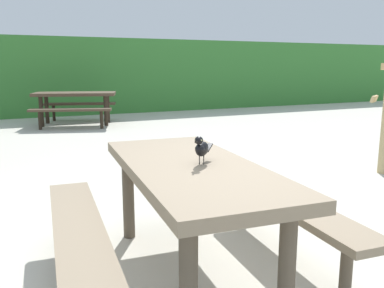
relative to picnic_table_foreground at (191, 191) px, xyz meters
name	(u,v)px	position (x,y,z in m)	size (l,w,h in m)	color
ground_plane	(233,274)	(0.24, -0.14, -0.56)	(60.00, 60.00, 0.00)	beige
hedge_wall	(54,76)	(0.24, 9.83, 0.49)	(28.00, 1.61, 2.09)	#387A33
picnic_table_foreground	(191,191)	(0.00, 0.00, 0.00)	(1.80, 1.85, 0.74)	#84725B
bird_grackle	(201,148)	(0.05, -0.05, 0.29)	(0.22, 0.22, 0.18)	black
picnic_table_mid_left	(75,100)	(0.40, 7.34, 0.00)	(2.13, 2.12, 0.74)	#473828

